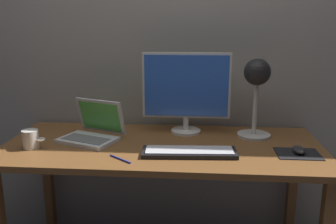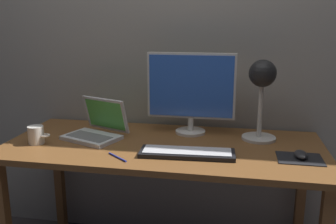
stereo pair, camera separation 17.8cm
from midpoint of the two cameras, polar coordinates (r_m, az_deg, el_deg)
name	(u,v)px [view 1 (the left image)]	position (r m, az deg, el deg)	size (l,w,h in m)	color
back_wall	(169,29)	(2.18, -2.32, 12.67)	(4.80, 0.06, 2.60)	#9E998E
desk	(162,159)	(1.91, -3.58, -7.23)	(1.60, 0.70, 0.74)	brown
monitor	(186,89)	(2.01, 0.30, 3.52)	(0.48, 0.16, 0.44)	silver
keyboard_main	(189,152)	(1.73, 0.35, -6.23)	(0.45, 0.17, 0.03)	black
laptop	(94,128)	(1.99, -13.87, -2.51)	(0.35, 0.33, 0.20)	silver
desk_lamp	(257,83)	(1.96, 10.97, 4.40)	(0.18, 0.18, 0.42)	beige
mousepad	(298,154)	(1.82, 16.74, -6.21)	(0.20, 0.16, 0.00)	black
mouse	(299,150)	(1.82, 16.85, -5.62)	(0.06, 0.10, 0.03)	#28282B
coffee_mug	(31,139)	(1.96, -22.82, -3.92)	(0.11, 0.08, 0.09)	white
pen	(120,159)	(1.70, -10.37, -7.17)	(0.01, 0.01, 0.14)	#2633A5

